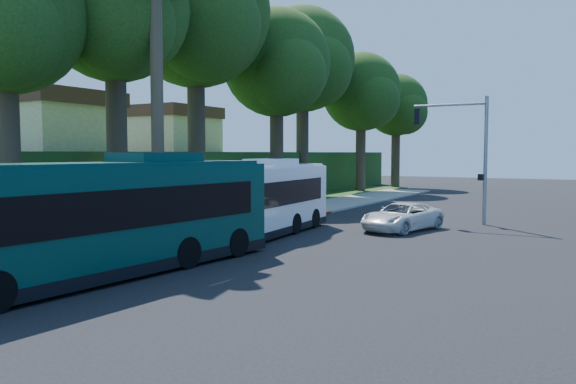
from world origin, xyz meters
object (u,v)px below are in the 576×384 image
Objects in this scene: bus_shelter at (154,200)px; pickup at (402,217)px; white_bus at (253,200)px; teal_bus at (107,216)px.

bus_shelter is 12.29m from pickup.
teal_bus is at bearing -92.46° from white_bus.
pickup is (8.86, 8.44, -1.11)m from bus_shelter.
teal_bus is 15.67m from pickup.
bus_shelter is 0.26× the size of white_bus.
bus_shelter is 4.49m from white_bus.
white_bus reaches higher than pickup.
teal_bus is at bearing -94.01° from pickup.
bus_shelter is 0.24× the size of teal_bus.
white_bus is 2.46× the size of pickup.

